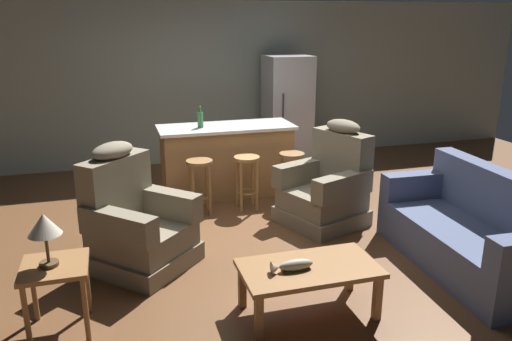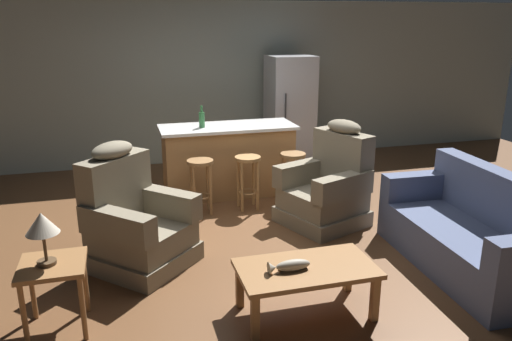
{
  "view_description": "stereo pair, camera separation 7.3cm",
  "coord_description": "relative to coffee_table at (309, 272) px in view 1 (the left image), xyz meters",
  "views": [
    {
      "loc": [
        -1.45,
        -5.0,
        2.3
      ],
      "look_at": [
        -0.01,
        -0.1,
        0.75
      ],
      "focal_mm": 35.0,
      "sensor_mm": 36.0,
      "label": 1
    },
    {
      "loc": [
        -1.38,
        -5.02,
        2.3
      ],
      "look_at": [
        -0.01,
        -0.1,
        0.75
      ],
      "focal_mm": 35.0,
      "sensor_mm": 36.0,
      "label": 2
    }
  ],
  "objects": [
    {
      "name": "bar_stool_right",
      "position": [
        0.74,
        2.41,
        0.11
      ],
      "size": [
        0.32,
        0.32,
        0.68
      ],
      "color": "olive",
      "rests_on": "ground_plane"
    },
    {
      "name": "couch",
      "position": [
        1.8,
        0.31,
        -0.02
      ],
      "size": [
        0.92,
        1.93,
        0.94
      ],
      "rotation": [
        0.0,
        0.0,
        3.1
      ],
      "color": "#4C5675",
      "rests_on": "ground_plane"
    },
    {
      "name": "end_table",
      "position": [
        -1.91,
        0.31,
        0.1
      ],
      "size": [
        0.48,
        0.48,
        0.56
      ],
      "color": "olive",
      "rests_on": "ground_plane"
    },
    {
      "name": "coffee_table",
      "position": [
        0.0,
        0.0,
        0.0
      ],
      "size": [
        1.1,
        0.6,
        0.42
      ],
      "color": "olive",
      "rests_on": "ground_plane"
    },
    {
      "name": "table_lamp",
      "position": [
        -1.94,
        0.3,
        0.5
      ],
      "size": [
        0.24,
        0.24,
        0.41
      ],
      "color": "#4C3823",
      "rests_on": "end_table"
    },
    {
      "name": "ground_plane",
      "position": [
        0.04,
        1.69,
        -0.36
      ],
      "size": [
        12.0,
        12.0,
        0.0
      ],
      "color": "brown"
    },
    {
      "name": "refrigerator",
      "position": [
        1.33,
        4.24,
        0.52
      ],
      "size": [
        0.7,
        0.69,
        1.76
      ],
      "color": "#B7B7BC",
      "rests_on": "ground_plane"
    },
    {
      "name": "recliner_near_lamp",
      "position": [
        -1.27,
        1.26,
        0.06
      ],
      "size": [
        1.19,
        1.19,
        1.2
      ],
      "rotation": [
        0.0,
        0.0,
        -0.79
      ],
      "color": "#756B56",
      "rests_on": "ground_plane"
    },
    {
      "name": "bar_stool_middle",
      "position": [
        0.15,
        2.41,
        0.11
      ],
      "size": [
        0.32,
        0.32,
        0.68
      ],
      "color": "#A87A47",
      "rests_on": "ground_plane"
    },
    {
      "name": "bottle_tall_green",
      "position": [
        -0.31,
        3.02,
        0.69
      ],
      "size": [
        0.08,
        0.08,
        0.29
      ],
      "color": "#2D6B38",
      "rests_on": "kitchen_island"
    },
    {
      "name": "fish_figurine",
      "position": [
        -0.16,
        -0.03,
        0.1
      ],
      "size": [
        0.34,
        0.1,
        0.1
      ],
      "color": "#4C3823",
      "rests_on": "coffee_table"
    },
    {
      "name": "back_wall",
      "position": [
        0.04,
        4.82,
        0.94
      ],
      "size": [
        12.0,
        0.05,
        2.6
      ],
      "color": "#939E93",
      "rests_on": "ground_plane"
    },
    {
      "name": "kitchen_island",
      "position": [
        0.04,
        3.04,
        0.11
      ],
      "size": [
        1.8,
        0.7,
        0.95
      ],
      "color": "#9E7042",
      "rests_on": "ground_plane"
    },
    {
      "name": "recliner_near_island",
      "position": [
        0.94,
        1.74,
        0.06
      ],
      "size": [
        1.09,
        1.09,
        1.2
      ],
      "rotation": [
        0.0,
        0.0,
        3.52
      ],
      "color": "#756B56",
      "rests_on": "ground_plane"
    },
    {
      "name": "bar_stool_left",
      "position": [
        -0.44,
        2.41,
        0.11
      ],
      "size": [
        0.32,
        0.32,
        0.68
      ],
      "color": "olive",
      "rests_on": "ground_plane"
    }
  ]
}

